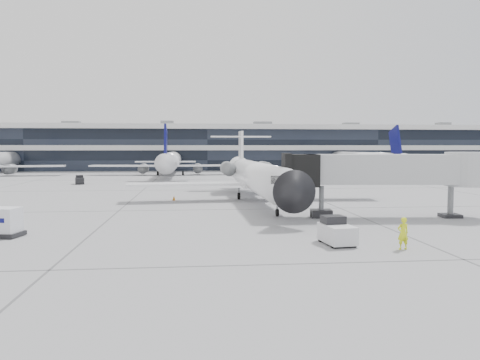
{
  "coord_description": "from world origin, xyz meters",
  "views": [
    {
      "loc": [
        -3.42,
        -41.72,
        5.6
      ],
      "look_at": [
        0.85,
        0.9,
        2.6
      ],
      "focal_mm": 35.0,
      "sensor_mm": 36.0,
      "label": 1
    }
  ],
  "objects": [
    {
      "name": "far_tug",
      "position": [
        -20.7,
        31.45,
        0.61
      ],
      "size": [
        1.78,
        2.39,
        1.36
      ],
      "rotation": [
        0.0,
        0.0,
        0.27
      ],
      "color": "black",
      "rests_on": "ground"
    },
    {
      "name": "cargo_uld",
      "position": [
        -15.3,
        -11.44,
        0.9
      ],
      "size": [
        2.5,
        2.07,
        1.79
      ],
      "rotation": [
        0.0,
        0.0,
        -0.22
      ],
      "color": "black",
      "rests_on": "ground"
    },
    {
      "name": "traffic_cone",
      "position": [
        -5.48,
        7.87,
        0.24
      ],
      "size": [
        0.4,
        0.4,
        0.5
      ],
      "rotation": [
        0.0,
        0.0,
        0.19
      ],
      "color": "orange",
      "rests_on": "ground"
    },
    {
      "name": "bg_jet_right",
      "position": [
        32.0,
        55.0,
        0.0
      ],
      "size": [
        32.0,
        40.0,
        9.6
      ],
      "primitive_type": null,
      "color": "white",
      "rests_on": "ground"
    },
    {
      "name": "ground",
      "position": [
        0.0,
        0.0,
        0.0
      ],
      "size": [
        220.0,
        220.0,
        0.0
      ],
      "primitive_type": "plane",
      "color": "gray",
      "rests_on": "ground"
    },
    {
      "name": "bg_jet_center",
      "position": [
        -8.0,
        55.0,
        0.0
      ],
      "size": [
        32.0,
        40.0,
        9.6
      ],
      "primitive_type": null,
      "color": "white",
      "rests_on": "ground"
    },
    {
      "name": "regional_jet",
      "position": [
        3.15,
        6.97,
        2.65
      ],
      "size": [
        26.94,
        33.5,
        7.75
      ],
      "rotation": [
        0.0,
        0.0,
        0.02
      ],
      "color": "white",
      "rests_on": "ground"
    },
    {
      "name": "ramp_worker",
      "position": [
        8.0,
        -17.41,
        0.89
      ],
      "size": [
        0.69,
        0.5,
        1.78
      ],
      "primitive_type": "imported",
      "rotation": [
        0.0,
        0.0,
        3.25
      ],
      "color": "#E6F81A",
      "rests_on": "ground"
    },
    {
      "name": "jet_bridge",
      "position": [
        12.62,
        -6.02,
        3.81
      ],
      "size": [
        16.29,
        4.55,
        5.23
      ],
      "rotation": [
        0.0,
        0.0,
        -0.09
      ],
      "color": "#ADB0B2",
      "rests_on": "ground"
    },
    {
      "name": "terminal",
      "position": [
        0.0,
        82.0,
        5.0
      ],
      "size": [
        170.0,
        22.0,
        10.0
      ],
      "primitive_type": "cube",
      "color": "black",
      "rests_on": "ground"
    },
    {
      "name": "baggage_tug",
      "position": [
        4.81,
        -15.65,
        0.71
      ],
      "size": [
        1.77,
        2.65,
        1.59
      ],
      "rotation": [
        0.0,
        0.0,
        0.12
      ],
      "color": "silver",
      "rests_on": "ground"
    }
  ]
}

